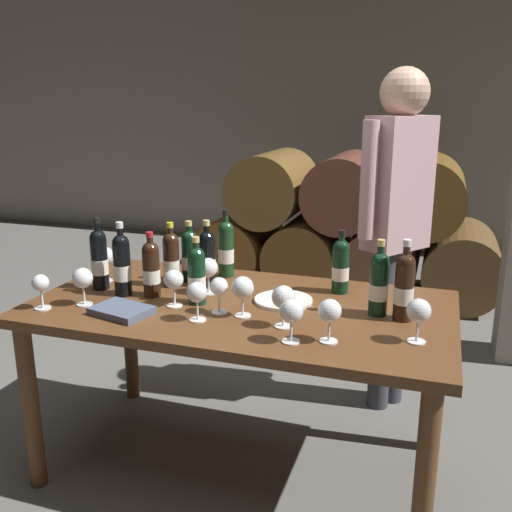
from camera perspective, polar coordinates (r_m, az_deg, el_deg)
ground_plane at (r=2.69m, az=-1.42°, el=-20.19°), size 14.00×14.00×0.00m
cellar_back_wall at (r=6.30m, az=11.80°, el=13.57°), size 10.00×0.24×2.80m
barrel_stack at (r=4.83m, az=8.97°, el=2.86°), size 2.49×0.90×1.15m
dining_table at (r=2.36m, az=-1.53°, el=-6.87°), size 1.70×0.90×0.76m
wine_bottle_0 at (r=2.19m, az=14.65°, el=-2.93°), size 0.07×0.07×0.31m
wine_bottle_1 at (r=2.45m, az=8.49°, el=-0.96°), size 0.07×0.07×0.28m
wine_bottle_2 at (r=2.60m, az=-6.69°, el=0.08°), size 0.07×0.07×0.28m
wine_bottle_3 at (r=2.46m, az=-13.31°, el=-0.80°), size 0.07×0.07×0.32m
wine_bottle_4 at (r=2.22m, az=12.24°, el=-2.65°), size 0.07×0.07×0.30m
wine_bottle_5 at (r=2.42m, az=-10.48°, el=-1.23°), size 0.07×0.07×0.28m
wine_bottle_6 at (r=2.52m, az=-4.93°, el=-0.21°), size 0.07×0.07×0.30m
wine_bottle_7 at (r=2.65m, az=-3.03°, el=0.80°), size 0.07×0.07×0.32m
wine_bottle_8 at (r=2.57m, az=-15.46°, el=-0.25°), size 0.07×0.07×0.32m
wine_bottle_9 at (r=2.54m, az=-8.50°, el=-0.28°), size 0.07×0.07×0.29m
wine_bottle_10 at (r=2.31m, az=-5.98°, el=-1.88°), size 0.07×0.07×0.28m
wine_glass_0 at (r=2.01m, az=16.02°, el=-5.42°), size 0.08×0.08×0.16m
wine_glass_1 at (r=2.20m, az=-3.73°, el=-3.21°), size 0.07×0.07×0.15m
wine_glass_2 at (r=2.67m, az=-15.00°, el=-0.09°), size 0.09×0.09×0.16m
wine_glass_3 at (r=2.16m, az=-1.36°, el=-3.28°), size 0.09×0.09×0.16m
wine_glass_4 at (r=2.29m, az=-8.27°, el=-2.45°), size 0.08×0.08×0.15m
wine_glass_5 at (r=2.06m, az=2.77°, el=-4.24°), size 0.09×0.09×0.16m
wine_glass_6 at (r=1.95m, az=7.41°, el=-5.60°), size 0.08×0.08×0.16m
wine_glass_7 at (r=2.40m, az=-20.82°, el=-2.70°), size 0.07×0.07×0.14m
wine_glass_8 at (r=1.94m, az=3.57°, el=-5.64°), size 0.08×0.08×0.16m
wine_glass_9 at (r=2.13m, az=-5.96°, el=-3.76°), size 0.08×0.08×0.15m
wine_glass_10 at (r=2.38m, az=-17.02°, el=-2.22°), size 0.08×0.08×0.16m
wine_glass_11 at (r=2.42m, az=-4.83°, el=-1.27°), size 0.08×0.08×0.16m
tasting_notebook at (r=2.28m, az=-13.34°, el=-5.35°), size 0.25×0.21×0.03m
serving_plate at (r=2.35m, az=2.77°, el=-4.47°), size 0.24×0.24×0.01m
sommelier_presenting at (r=2.86m, az=13.95°, el=4.45°), size 0.33×0.42×1.72m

